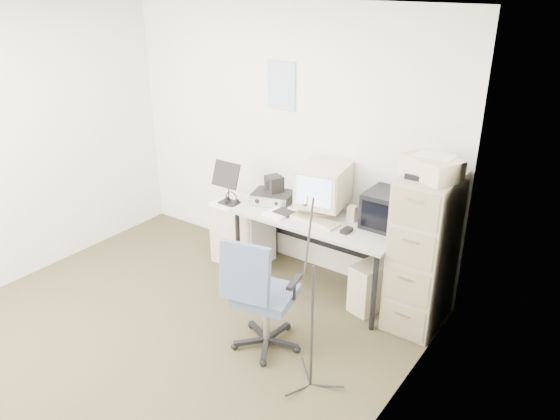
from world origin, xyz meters
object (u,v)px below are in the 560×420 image
Objects in this scene: desk at (319,253)px; office_chair at (266,293)px; filing_cabinet at (423,252)px; side_cart at (243,231)px.

office_chair reaches higher than desk.
desk is at bearing -178.19° from filing_cabinet.
office_chair is at bearing -130.15° from filing_cabinet.
office_chair is (0.11, -0.96, 0.11)m from desk.
desk is 0.97m from office_chair.
filing_cabinet is at bearing 37.81° from office_chair.
office_chair is at bearing -45.44° from side_cart.
filing_cabinet reaches higher than office_chair.
desk is 2.35× the size of side_cart.
filing_cabinet is 1.31m from office_chair.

